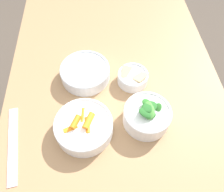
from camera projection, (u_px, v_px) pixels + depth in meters
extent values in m
plane|color=#4C4238|center=(114.00, 158.00, 1.38)|extent=(10.00, 10.00, 0.00)
cube|color=#99724C|center=(116.00, 97.00, 0.79)|extent=(1.35, 0.79, 0.03)
cube|color=olive|center=(157.00, 46.00, 1.44)|extent=(0.06, 0.06, 0.70)
cube|color=olive|center=(55.00, 52.00, 1.41)|extent=(0.06, 0.06, 0.70)
cylinder|color=white|center=(84.00, 127.00, 0.68)|extent=(0.18, 0.18, 0.05)
torus|color=white|center=(83.00, 123.00, 0.66)|extent=(0.18, 0.18, 0.01)
cylinder|color=orange|center=(83.00, 116.00, 0.68)|extent=(0.05, 0.03, 0.02)
cylinder|color=orange|center=(88.00, 126.00, 0.66)|extent=(0.06, 0.02, 0.02)
cylinder|color=orange|center=(87.00, 125.00, 0.67)|extent=(0.05, 0.02, 0.02)
cylinder|color=orange|center=(71.00, 129.00, 0.66)|extent=(0.04, 0.05, 0.02)
cylinder|color=orange|center=(89.00, 115.00, 0.69)|extent=(0.06, 0.04, 0.02)
cylinder|color=orange|center=(89.00, 121.00, 0.66)|extent=(0.06, 0.04, 0.02)
cylinder|color=orange|center=(75.00, 122.00, 0.65)|extent=(0.05, 0.04, 0.02)
cylinder|color=white|center=(147.00, 116.00, 0.70)|extent=(0.15, 0.15, 0.06)
torus|color=white|center=(148.00, 112.00, 0.67)|extent=(0.15, 0.15, 0.01)
ellipsoid|color=#235B23|center=(147.00, 113.00, 0.65)|extent=(0.04, 0.06, 0.03)
ellipsoid|color=#235B23|center=(149.00, 107.00, 0.66)|extent=(0.06, 0.07, 0.03)
ellipsoid|color=#2D7028|center=(148.00, 105.00, 0.68)|extent=(0.05, 0.05, 0.03)
ellipsoid|color=#2D7028|center=(157.00, 109.00, 0.68)|extent=(0.04, 0.04, 0.03)
ellipsoid|color=#4C933D|center=(149.00, 111.00, 0.66)|extent=(0.06, 0.04, 0.03)
ellipsoid|color=#4C933D|center=(147.00, 109.00, 0.66)|extent=(0.06, 0.05, 0.03)
ellipsoid|color=#2D7028|center=(162.00, 117.00, 0.68)|extent=(0.06, 0.04, 0.04)
cylinder|color=silver|center=(85.00, 73.00, 0.80)|extent=(0.18, 0.18, 0.05)
torus|color=silver|center=(85.00, 69.00, 0.78)|extent=(0.18, 0.18, 0.01)
cylinder|color=#9E6B4C|center=(85.00, 74.00, 0.81)|extent=(0.16, 0.16, 0.03)
ellipsoid|color=#8E5B3D|center=(100.00, 60.00, 0.82)|extent=(0.01, 0.01, 0.01)
ellipsoid|color=#AD7551|center=(79.00, 80.00, 0.77)|extent=(0.01, 0.01, 0.01)
ellipsoid|color=#A36B4C|center=(86.00, 56.00, 0.83)|extent=(0.01, 0.01, 0.01)
ellipsoid|color=#AD7551|center=(105.00, 69.00, 0.80)|extent=(0.01, 0.01, 0.01)
ellipsoid|color=#A36B4C|center=(95.00, 63.00, 0.81)|extent=(0.01, 0.01, 0.01)
ellipsoid|color=#A36B4C|center=(79.00, 58.00, 0.83)|extent=(0.01, 0.01, 0.01)
ellipsoid|color=#A36B4C|center=(68.00, 66.00, 0.81)|extent=(0.01, 0.01, 0.01)
ellipsoid|color=#8E5B3D|center=(97.00, 72.00, 0.79)|extent=(0.01, 0.01, 0.01)
ellipsoid|color=#8E5B3D|center=(87.00, 63.00, 0.81)|extent=(0.01, 0.01, 0.01)
ellipsoid|color=#AD7551|center=(88.00, 65.00, 0.81)|extent=(0.01, 0.01, 0.01)
ellipsoid|color=#AD7551|center=(78.00, 78.00, 0.78)|extent=(0.01, 0.01, 0.01)
ellipsoid|color=#AD7551|center=(101.00, 77.00, 0.78)|extent=(0.01, 0.01, 0.01)
ellipsoid|color=#8E5B3D|center=(80.00, 68.00, 0.80)|extent=(0.01, 0.01, 0.01)
cylinder|color=beige|center=(100.00, 76.00, 0.77)|extent=(0.03, 0.03, 0.01)
cylinder|color=tan|center=(81.00, 60.00, 0.81)|extent=(0.03, 0.03, 0.01)
cylinder|color=tan|center=(101.00, 65.00, 0.80)|extent=(0.02, 0.02, 0.01)
cylinder|color=#E0A88E|center=(91.00, 76.00, 0.77)|extent=(0.03, 0.03, 0.01)
cylinder|color=silver|center=(133.00, 78.00, 0.80)|extent=(0.11, 0.11, 0.04)
torus|color=silver|center=(133.00, 75.00, 0.78)|extent=(0.11, 0.11, 0.01)
cube|color=tan|center=(133.00, 79.00, 0.78)|extent=(0.05, 0.05, 0.01)
cube|color=tan|center=(127.00, 71.00, 0.80)|extent=(0.05, 0.05, 0.02)
cube|color=tan|center=(141.00, 74.00, 0.79)|extent=(0.06, 0.06, 0.01)
cube|color=tan|center=(130.00, 73.00, 0.79)|extent=(0.06, 0.07, 0.02)
cube|color=tan|center=(139.00, 77.00, 0.77)|extent=(0.06, 0.06, 0.02)
cube|color=#EFB7C6|center=(13.00, 144.00, 0.68)|extent=(0.26, 0.07, 0.00)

